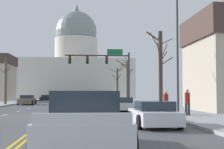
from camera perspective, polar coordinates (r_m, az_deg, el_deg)
ground at (r=22.14m, az=-10.28°, el=-7.15°), size 20.00×180.00×0.20m
signal_gantry at (r=40.06m, az=-1.07°, el=1.74°), size 7.91×0.41×6.76m
street_lamp_right at (r=22.27m, az=10.48°, el=6.45°), size 2.42×0.24×8.75m
capitol_building at (r=99.28m, az=-6.22°, el=1.04°), size 32.41×22.45×28.55m
sedan_near_00 at (r=35.18m, az=-5.47°, el=-4.76°), size 2.13×4.25×1.27m
sedan_near_01 at (r=28.92m, az=1.64°, el=-5.19°), size 2.14×4.76×1.19m
sedan_near_02 at (r=21.29m, az=-5.47°, el=-5.81°), size 2.06×4.40×1.26m
sedan_near_03 at (r=15.74m, az=7.18°, el=-6.85°), size 1.99×4.36×1.19m
pickup_truck_near_04 at (r=9.09m, az=-4.74°, el=-8.50°), size 2.40×5.53×1.62m
sedan_oncoming_00 at (r=45.68m, az=-14.45°, el=-4.30°), size 2.01×4.66×1.28m
sedan_oncoming_01 at (r=55.83m, az=-9.08°, el=-4.22°), size 2.07×4.25×1.13m
sedan_oncoming_02 at (r=67.84m, az=-11.39°, el=-3.99°), size 2.08×4.37×1.16m
bare_tree_00 at (r=45.37m, az=2.66°, el=-0.96°), size 2.43×2.00×6.57m
bare_tree_01 at (r=44.96m, az=-17.89°, el=-0.93°), size 1.87×1.65×6.01m
bare_tree_02 at (r=56.35m, az=0.94°, el=-1.47°), size 2.60×1.45×6.43m
bare_tree_04 at (r=26.73m, az=8.37°, el=1.02°), size 2.22×2.13×6.44m
pedestrian_00 at (r=21.65m, az=12.88°, el=-4.45°), size 0.35×0.34×1.67m
pedestrian_01 at (r=22.93m, az=9.30°, el=-4.54°), size 0.35×0.34×1.58m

